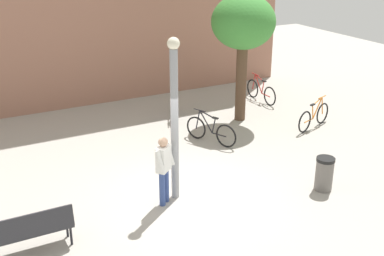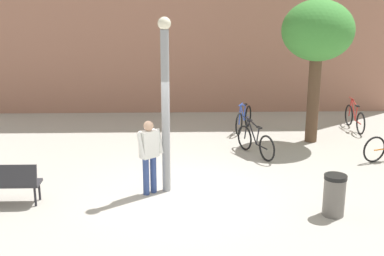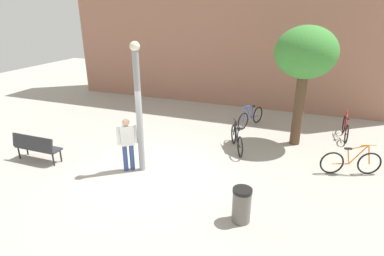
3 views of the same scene
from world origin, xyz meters
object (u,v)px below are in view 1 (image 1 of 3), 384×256
object	(u,v)px
lamppost	(174,115)
bicycle_blue	(174,106)
plaza_tree	(243,24)
bicycle_red	(261,91)
person_by_lamppost	(164,166)
park_bench	(32,229)
bicycle_orange	(314,117)
bicycle_black	(211,131)
trash_bin	(324,174)

from	to	relation	value
lamppost	bicycle_blue	world-z (taller)	lamppost
plaza_tree	bicycle_blue	xyz separation A→B (m)	(-1.88, 1.25, -2.83)
lamppost	bicycle_red	xyz separation A→B (m)	(6.01, 5.00, -1.71)
person_by_lamppost	park_bench	xyz separation A→B (m)	(-3.09, -0.54, -0.42)
person_by_lamppost	bicycle_orange	size ratio (longest dim) A/B	0.96
bicycle_orange	person_by_lamppost	bearing A→B (deg)	-161.41
bicycle_orange	plaza_tree	bearing A→B (deg)	133.67
bicycle_orange	bicycle_blue	size ratio (longest dim) A/B	1.02
plaza_tree	bicycle_blue	distance (m)	3.62
person_by_lamppost	bicycle_blue	size ratio (longest dim) A/B	0.99
bicycle_black	trash_bin	world-z (taller)	bicycle_black
bicycle_red	bicycle_blue	world-z (taller)	same
park_bench	trash_bin	distance (m)	6.86
trash_bin	lamppost	bearing A→B (deg)	157.76
lamppost	bicycle_orange	size ratio (longest dim) A/B	2.23
park_bench	bicycle_red	size ratio (longest dim) A/B	0.88
park_bench	person_by_lamppost	bearing A→B (deg)	9.91
lamppost	person_by_lamppost	world-z (taller)	lamppost
person_by_lamppost	trash_bin	world-z (taller)	person_by_lamppost
trash_bin	person_by_lamppost	bearing A→B (deg)	161.96
bicycle_orange	trash_bin	distance (m)	4.22
plaza_tree	bicycle_orange	world-z (taller)	plaza_tree
bicycle_black	bicycle_red	xyz separation A→B (m)	(3.64, 2.55, 0.00)
bicycle_black	bicycle_blue	world-z (taller)	same
park_bench	plaza_tree	distance (m)	9.29
lamppost	bicycle_black	bearing A→B (deg)	45.93
lamppost	bicycle_red	world-z (taller)	lamppost
plaza_tree	bicycle_black	xyz separation A→B (m)	(-1.88, -1.28, -2.83)
bicycle_black	plaza_tree	bearing A→B (deg)	34.18
person_by_lamppost	trash_bin	xyz separation A→B (m)	(3.74, -1.22, -0.53)
trash_bin	bicycle_orange	bearing A→B (deg)	52.42
lamppost	trash_bin	bearing A→B (deg)	-22.24
bicycle_red	bicycle_blue	distance (m)	3.63
bicycle_blue	trash_bin	size ratio (longest dim) A/B	1.98
park_bench	trash_bin	bearing A→B (deg)	-5.68
bicycle_blue	bicycle_orange	bearing A→B (deg)	-40.28
plaza_tree	bicycle_orange	xyz separation A→B (m)	(1.69, -1.77, -2.83)
lamppost	bicycle_black	world-z (taller)	lamppost
park_bench	trash_bin	xyz separation A→B (m)	(6.83, -0.68, -0.11)
bicycle_black	lamppost	bearing A→B (deg)	-134.07
bicycle_black	bicycle_blue	bearing A→B (deg)	89.86
bicycle_black	bicycle_red	distance (m)	4.44
person_by_lamppost	bicycle_orange	world-z (taller)	person_by_lamppost
person_by_lamppost	bicycle_blue	bearing A→B (deg)	61.92
bicycle_black	park_bench	bearing A→B (deg)	-151.55
bicycle_orange	bicycle_black	bearing A→B (deg)	172.15
person_by_lamppost	park_bench	distance (m)	3.16
lamppost	park_bench	world-z (taller)	lamppost
park_bench	bicycle_blue	xyz separation A→B (m)	(5.83, 5.69, -0.16)
plaza_tree	bicycle_red	distance (m)	3.56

